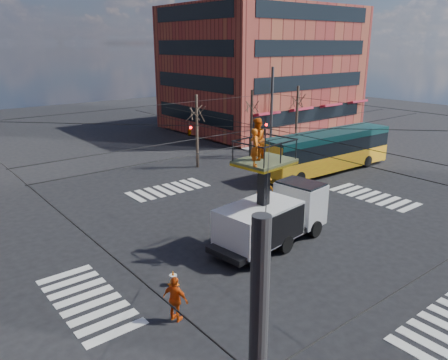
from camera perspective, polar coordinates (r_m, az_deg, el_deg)
ground at (r=23.83m, az=5.61°, el=-7.22°), size 120.00×120.00×0.00m
sidewalk_ne at (r=52.31m, az=6.18°, el=6.47°), size 18.00×18.00×0.12m
crosswalks at (r=23.83m, az=5.61°, el=-7.20°), size 22.40×22.40×0.02m
building_ne at (r=54.27m, az=4.90°, el=14.29°), size 20.06×16.06×14.00m
overhead_network at (r=22.62m, az=5.09°, el=2.98°), size 24.24×24.24×8.00m
tree_a at (r=35.68m, az=-3.61°, el=8.88°), size 2.00×2.00×6.00m
tree_b at (r=39.40m, az=3.64°, el=9.69°), size 2.00×2.00×6.00m
tree_c at (r=43.63m, az=9.59°, el=10.23°), size 2.00×2.00×6.00m
utility_truck at (r=22.23m, az=6.40°, el=-3.21°), size 7.23×3.32×6.60m
city_bus at (r=35.88m, az=13.35°, el=3.77°), size 12.45×3.07×3.20m
traffic_cone at (r=19.20m, az=-6.66°, el=-12.57°), size 0.36×0.36×0.69m
worker_ground at (r=16.75m, az=-6.35°, el=-15.22°), size 0.83×1.14×1.80m
flagger at (r=28.00m, az=5.52°, el=-1.30°), size 1.31×1.41×1.91m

